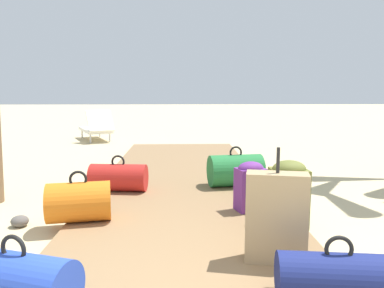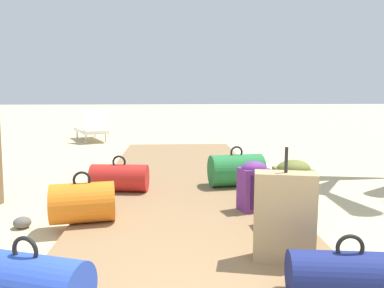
{
  "view_description": "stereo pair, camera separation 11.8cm",
  "coord_description": "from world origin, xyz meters",
  "px_view_note": "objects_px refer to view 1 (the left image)",
  "views": [
    {
      "loc": [
        -0.02,
        -1.18,
        1.29
      ],
      "look_at": [
        0.13,
        4.04,
        0.55
      ],
      "focal_mm": 35.69,
      "sensor_mm": 36.0,
      "label": 1
    },
    {
      "loc": [
        -0.14,
        -1.18,
        1.29
      ],
      "look_at": [
        0.13,
        4.04,
        0.55
      ],
      "focal_mm": 35.69,
      "sensor_mm": 36.0,
      "label": 2
    }
  ],
  "objects_px": {
    "duffel_bag_green": "(236,170)",
    "backpack_olive": "(288,192)",
    "suitcase_tan": "(276,218)",
    "duffel_bag_blue": "(16,281)",
    "lounge_chair": "(96,128)",
    "duffel_bag_orange": "(79,202)",
    "duffel_bag_red": "(118,177)",
    "duffel_bag_navy": "(337,277)",
    "backpack_purple": "(250,185)"
  },
  "relations": [
    {
      "from": "duffel_bag_green",
      "to": "duffel_bag_navy",
      "type": "distance_m",
      "value": 2.69
    },
    {
      "from": "duffel_bag_blue",
      "to": "backpack_olive",
      "type": "bearing_deg",
      "value": 33.62
    },
    {
      "from": "backpack_olive",
      "to": "suitcase_tan",
      "type": "bearing_deg",
      "value": -112.24
    },
    {
      "from": "duffel_bag_blue",
      "to": "lounge_chair",
      "type": "height_order",
      "value": "lounge_chair"
    },
    {
      "from": "duffel_bag_red",
      "to": "duffel_bag_blue",
      "type": "relative_size",
      "value": 0.95
    },
    {
      "from": "duffel_bag_green",
      "to": "duffel_bag_blue",
      "type": "height_order",
      "value": "duffel_bag_green"
    },
    {
      "from": "suitcase_tan",
      "to": "duffel_bag_blue",
      "type": "relative_size",
      "value": 1.1
    },
    {
      "from": "duffel_bag_orange",
      "to": "lounge_chair",
      "type": "height_order",
      "value": "lounge_chair"
    },
    {
      "from": "duffel_bag_red",
      "to": "backpack_olive",
      "type": "height_order",
      "value": "backpack_olive"
    },
    {
      "from": "duffel_bag_orange",
      "to": "lounge_chair",
      "type": "bearing_deg",
      "value": 100.87
    },
    {
      "from": "backpack_purple",
      "to": "duffel_bag_blue",
      "type": "distance_m",
      "value": 2.36
    },
    {
      "from": "duffel_bag_navy",
      "to": "backpack_olive",
      "type": "distance_m",
      "value": 1.23
    },
    {
      "from": "duffel_bag_blue",
      "to": "lounge_chair",
      "type": "relative_size",
      "value": 0.45
    },
    {
      "from": "duffel_bag_red",
      "to": "duffel_bag_green",
      "type": "xyz_separation_m",
      "value": [
        1.45,
        0.2,
        0.04
      ]
    },
    {
      "from": "duffel_bag_red",
      "to": "duffel_bag_navy",
      "type": "height_order",
      "value": "duffel_bag_red"
    },
    {
      "from": "backpack_olive",
      "to": "backpack_purple",
      "type": "bearing_deg",
      "value": 117.96
    },
    {
      "from": "duffel_bag_orange",
      "to": "duffel_bag_navy",
      "type": "relative_size",
      "value": 0.88
    },
    {
      "from": "duffel_bag_navy",
      "to": "lounge_chair",
      "type": "relative_size",
      "value": 0.44
    },
    {
      "from": "duffel_bag_green",
      "to": "duffel_bag_blue",
      "type": "xyz_separation_m",
      "value": [
        -1.61,
        -2.72,
        -0.04
      ]
    },
    {
      "from": "duffel_bag_green",
      "to": "backpack_olive",
      "type": "bearing_deg",
      "value": -80.07
    },
    {
      "from": "suitcase_tan",
      "to": "backpack_olive",
      "type": "xyz_separation_m",
      "value": [
        0.28,
        0.69,
        -0.01
      ]
    },
    {
      "from": "duffel_bag_red",
      "to": "backpack_olive",
      "type": "distance_m",
      "value": 2.14
    },
    {
      "from": "duffel_bag_blue",
      "to": "duffel_bag_green",
      "type": "bearing_deg",
      "value": 59.32
    },
    {
      "from": "backpack_purple",
      "to": "duffel_bag_orange",
      "type": "height_order",
      "value": "backpack_purple"
    },
    {
      "from": "duffel_bag_red",
      "to": "duffel_bag_orange",
      "type": "height_order",
      "value": "duffel_bag_orange"
    },
    {
      "from": "duffel_bag_navy",
      "to": "backpack_olive",
      "type": "height_order",
      "value": "backpack_olive"
    },
    {
      "from": "suitcase_tan",
      "to": "duffel_bag_orange",
      "type": "distance_m",
      "value": 1.85
    },
    {
      "from": "backpack_purple",
      "to": "duffel_bag_orange",
      "type": "xyz_separation_m",
      "value": [
        -1.65,
        -0.27,
        -0.08
      ]
    },
    {
      "from": "duffel_bag_orange",
      "to": "backpack_olive",
      "type": "relative_size",
      "value": 1.05
    },
    {
      "from": "backpack_purple",
      "to": "duffel_bag_green",
      "type": "relative_size",
      "value": 0.7
    },
    {
      "from": "duffel_bag_red",
      "to": "duffel_bag_orange",
      "type": "xyz_separation_m",
      "value": [
        -0.19,
        -1.08,
        0.02
      ]
    },
    {
      "from": "duffel_bag_orange",
      "to": "suitcase_tan",
      "type": "bearing_deg",
      "value": -28.78
    },
    {
      "from": "duffel_bag_red",
      "to": "duffel_bag_green",
      "type": "relative_size",
      "value": 0.98
    },
    {
      "from": "duffel_bag_orange",
      "to": "duffel_bag_blue",
      "type": "relative_size",
      "value": 0.85
    },
    {
      "from": "duffel_bag_red",
      "to": "duffel_bag_blue",
      "type": "bearing_deg",
      "value": -93.68
    },
    {
      "from": "duffel_bag_green",
      "to": "backpack_olive",
      "type": "distance_m",
      "value": 1.5
    },
    {
      "from": "suitcase_tan",
      "to": "backpack_olive",
      "type": "relative_size",
      "value": 1.37
    },
    {
      "from": "duffel_bag_orange",
      "to": "backpack_purple",
      "type": "bearing_deg",
      "value": 9.43
    },
    {
      "from": "suitcase_tan",
      "to": "lounge_chair",
      "type": "height_order",
      "value": "suitcase_tan"
    },
    {
      "from": "suitcase_tan",
      "to": "duffel_bag_blue",
      "type": "xyz_separation_m",
      "value": [
        -1.59,
        -0.55,
        -0.16
      ]
    },
    {
      "from": "duffel_bag_green",
      "to": "lounge_chair",
      "type": "relative_size",
      "value": 0.44
    },
    {
      "from": "lounge_chair",
      "to": "suitcase_tan",
      "type": "bearing_deg",
      "value": -68.63
    },
    {
      "from": "suitcase_tan",
      "to": "duffel_bag_blue",
      "type": "height_order",
      "value": "suitcase_tan"
    },
    {
      "from": "backpack_purple",
      "to": "duffel_bag_orange",
      "type": "relative_size",
      "value": 0.8
    },
    {
      "from": "suitcase_tan",
      "to": "duffel_bag_orange",
      "type": "height_order",
      "value": "suitcase_tan"
    },
    {
      "from": "duffel_bag_red",
      "to": "duffel_bag_navy",
      "type": "bearing_deg",
      "value": -56.37
    },
    {
      "from": "duffel_bag_navy",
      "to": "duffel_bag_orange",
      "type": "bearing_deg",
      "value": 142.59
    },
    {
      "from": "duffel_bag_green",
      "to": "backpack_olive",
      "type": "xyz_separation_m",
      "value": [
        0.26,
        -1.47,
        0.12
      ]
    },
    {
      "from": "duffel_bag_green",
      "to": "lounge_chair",
      "type": "distance_m",
      "value": 5.84
    },
    {
      "from": "lounge_chair",
      "to": "duffel_bag_red",
      "type": "bearing_deg",
      "value": -75.05
    }
  ]
}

